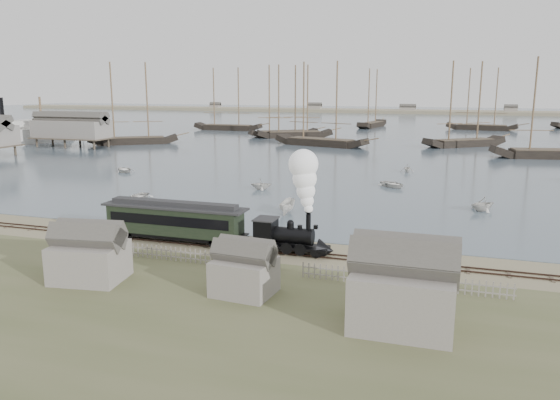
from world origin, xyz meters
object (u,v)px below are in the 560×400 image
(beached_dinghy, at_px, (217,235))
(passenger_coach, at_px, (174,220))
(steamship, at_px, (0,122))
(locomotive, at_px, (301,209))

(beached_dinghy, bearing_deg, passenger_coach, 165.06)
(beached_dinghy, relative_size, steamship, 0.07)
(passenger_coach, bearing_deg, steamship, 142.75)
(steamship, bearing_deg, beached_dinghy, -109.00)
(locomotive, xyz_separation_m, steamship, (-92.22, 60.92, 1.74))
(locomotive, distance_m, steamship, 110.54)
(passenger_coach, distance_m, steamship, 100.71)
(locomotive, relative_size, passenger_coach, 0.63)
(locomotive, xyz_separation_m, passenger_coach, (-12.11, 0.00, -1.91))
(locomotive, bearing_deg, beached_dinghy, 165.55)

